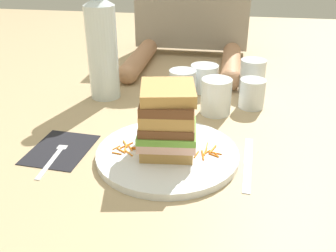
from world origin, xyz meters
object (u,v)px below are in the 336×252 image
object	(u,v)px
fork	(56,153)
juice_glass	(216,99)
napkin_dark	(61,149)
water_bottle	(102,47)
knife	(248,164)
main_plate	(166,154)
empty_tumbler_1	(252,76)
empty_tumbler_0	(252,94)
sandwich	(166,121)
empty_tumbler_2	(204,78)
empty_tumbler_3	(182,85)

from	to	relation	value
fork	juice_glass	distance (m)	0.40
napkin_dark	water_bottle	world-z (taller)	water_bottle
napkin_dark	knife	bearing A→B (deg)	0.77
napkin_dark	knife	distance (m)	0.38
main_plate	fork	xyz separation A→B (m)	(-0.22, -0.03, -0.00)
knife	empty_tumbler_1	world-z (taller)	empty_tumbler_1
knife	water_bottle	world-z (taller)	water_bottle
juice_glass	empty_tumbler_0	world-z (taller)	juice_glass
napkin_dark	knife	world-z (taller)	same
water_bottle	knife	bearing A→B (deg)	-37.30
sandwich	empty_tumbler_2	distance (m)	0.38
fork	empty_tumbler_2	bearing A→B (deg)	56.81
knife	empty_tumbler_3	bearing A→B (deg)	119.08
main_plate	empty_tumbler_1	distance (m)	0.42
fork	juice_glass	xyz separation A→B (m)	(0.30, 0.26, 0.03)
empty_tumbler_0	empty_tumbler_1	world-z (taller)	empty_tumbler_1
empty_tumbler_3	empty_tumbler_1	bearing A→B (deg)	24.37
empty_tumbler_3	fork	bearing A→B (deg)	-122.70
main_plate	sandwich	bearing A→B (deg)	38.51
main_plate	knife	bearing A→B (deg)	-1.03
juice_glass	water_bottle	size ratio (longest dim) A/B	0.29
main_plate	sandwich	size ratio (longest dim) A/B	2.07
empty_tumbler_1	napkin_dark	bearing A→B (deg)	-135.39
main_plate	empty_tumbler_0	bearing A→B (deg)	57.86
napkin_dark	empty_tumbler_1	size ratio (longest dim) A/B	1.56
napkin_dark	knife	xyz separation A→B (m)	(0.38, 0.01, 0.00)
knife	water_bottle	size ratio (longest dim) A/B	0.66
sandwich	knife	size ratio (longest dim) A/B	0.68
juice_glass	knife	bearing A→B (deg)	-71.72
empty_tumbler_0	napkin_dark	bearing A→B (deg)	-143.99
main_plate	sandwich	xyz separation A→B (m)	(0.00, 0.00, 0.07)
water_bottle	empty_tumbler_0	bearing A→B (deg)	-0.98
sandwich	empty_tumbler_2	bearing A→B (deg)	83.09
main_plate	fork	bearing A→B (deg)	-172.10
main_plate	empty_tumbler_2	bearing A→B (deg)	83.02
napkin_dark	empty_tumbler_3	distance (m)	0.38
empty_tumbler_1	empty_tumbler_0	bearing A→B (deg)	-91.59
napkin_dark	fork	bearing A→B (deg)	-88.52
water_bottle	napkin_dark	bearing A→B (deg)	-90.59
juice_glass	empty_tumbler_0	size ratio (longest dim) A/B	1.20
empty_tumbler_3	water_bottle	bearing A→B (deg)	-175.92
water_bottle	empty_tumbler_3	size ratio (longest dim) A/B	3.75
main_plate	napkin_dark	bearing A→B (deg)	-177.90
napkin_dark	knife	size ratio (longest dim) A/B	0.73
sandwich	empty_tumbler_1	distance (m)	0.42
juice_glass	empty_tumbler_3	distance (m)	0.12
water_bottle	empty_tumbler_2	world-z (taller)	water_bottle
main_plate	empty_tumbler_3	xyz separation A→B (m)	(-0.01, 0.30, 0.03)
empty_tumbler_0	main_plate	bearing A→B (deg)	-122.14
sandwich	empty_tumbler_0	world-z (taller)	sandwich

